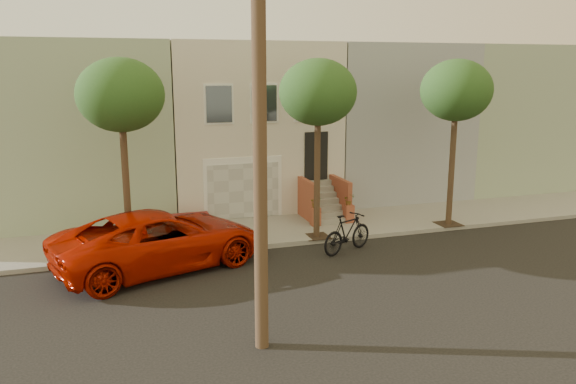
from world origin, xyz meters
name	(u,v)px	position (x,y,z in m)	size (l,w,h in m)	color
ground	(332,281)	(0.00, 0.00, 0.00)	(90.00, 90.00, 0.00)	black
sidewalk	(278,230)	(0.00, 5.35, 0.07)	(40.00, 3.70, 0.15)	gray
house_row	(241,122)	(0.00, 11.19, 3.64)	(33.10, 11.70, 7.00)	beige
tree_left	(121,96)	(-5.50, 3.90, 5.26)	(2.70, 2.57, 6.30)	#2D2116
tree_mid	(318,93)	(1.00, 3.90, 5.26)	(2.70, 2.57, 6.30)	#2D2116
tree_right	(456,91)	(6.50, 3.90, 5.26)	(2.70, 2.57, 6.30)	#2D2116
pickup_truck	(160,240)	(-4.62, 2.74, 0.91)	(3.01, 6.53, 1.81)	#AE1300
motorcycle	(347,233)	(1.52, 2.35, 0.67)	(0.63, 2.24, 1.35)	black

